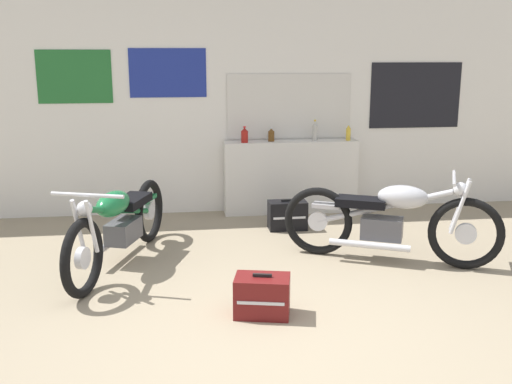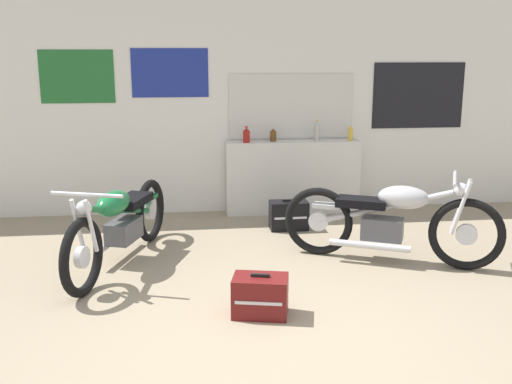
{
  "view_description": "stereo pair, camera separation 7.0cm",
  "coord_description": "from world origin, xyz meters",
  "px_view_note": "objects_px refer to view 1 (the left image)",
  "views": [
    {
      "loc": [
        -0.63,
        -3.72,
        1.98
      ],
      "look_at": [
        0.1,
        1.67,
        0.7
      ],
      "focal_mm": 42.0,
      "sensor_mm": 36.0,
      "label": 1
    },
    {
      "loc": [
        -0.56,
        -3.73,
        1.98
      ],
      "look_at": [
        0.1,
        1.67,
        0.7
      ],
      "focal_mm": 42.0,
      "sensor_mm": 36.0,
      "label": 2
    }
  ],
  "objects_px": {
    "bottle_center": "(315,131)",
    "motorcycle_silver": "(390,219)",
    "bottle_right_center": "(348,133)",
    "bottle_left_center": "(271,135)",
    "motorcycle_green": "(120,223)",
    "bottle_leftmost": "(245,135)",
    "hard_case_black": "(287,215)",
    "hard_case_darkred": "(262,296)"
  },
  "relations": [
    {
      "from": "bottle_right_center",
      "to": "hard_case_black",
      "type": "xyz_separation_m",
      "value": [
        -0.89,
        -0.7,
        -0.83
      ]
    },
    {
      "from": "bottle_center",
      "to": "motorcycle_silver",
      "type": "distance_m",
      "value": 2.04
    },
    {
      "from": "hard_case_black",
      "to": "hard_case_darkred",
      "type": "relative_size",
      "value": 0.92
    },
    {
      "from": "bottle_leftmost",
      "to": "bottle_center",
      "type": "distance_m",
      "value": 0.88
    },
    {
      "from": "bottle_center",
      "to": "motorcycle_green",
      "type": "relative_size",
      "value": 0.12
    },
    {
      "from": "bottle_left_center",
      "to": "hard_case_darkred",
      "type": "bearing_deg",
      "value": -100.28
    },
    {
      "from": "motorcycle_green",
      "to": "bottle_left_center",
      "type": "bearing_deg",
      "value": 44.84
    },
    {
      "from": "motorcycle_silver",
      "to": "hard_case_black",
      "type": "xyz_separation_m",
      "value": [
        -0.77,
        1.19,
        -0.26
      ]
    },
    {
      "from": "bottle_left_center",
      "to": "bottle_center",
      "type": "xyz_separation_m",
      "value": [
        0.54,
        -0.01,
        0.04
      ]
    },
    {
      "from": "bottle_leftmost",
      "to": "bottle_right_center",
      "type": "height_order",
      "value": "bottle_right_center"
    },
    {
      "from": "bottle_center",
      "to": "hard_case_darkred",
      "type": "height_order",
      "value": "bottle_center"
    },
    {
      "from": "bottle_center",
      "to": "hard_case_darkred",
      "type": "relative_size",
      "value": 0.55
    },
    {
      "from": "bottle_left_center",
      "to": "hard_case_black",
      "type": "height_order",
      "value": "bottle_left_center"
    },
    {
      "from": "bottle_left_center",
      "to": "motorcycle_silver",
      "type": "distance_m",
      "value": 2.18
    },
    {
      "from": "bottle_leftmost",
      "to": "bottle_right_center",
      "type": "relative_size",
      "value": 0.95
    },
    {
      "from": "bottle_leftmost",
      "to": "hard_case_darkred",
      "type": "height_order",
      "value": "bottle_leftmost"
    },
    {
      "from": "bottle_center",
      "to": "bottle_right_center",
      "type": "distance_m",
      "value": 0.42
    },
    {
      "from": "bottle_center",
      "to": "motorcycle_green",
      "type": "height_order",
      "value": "bottle_center"
    },
    {
      "from": "bottle_leftmost",
      "to": "bottle_center",
      "type": "xyz_separation_m",
      "value": [
        0.88,
        0.05,
        0.03
      ]
    },
    {
      "from": "motorcycle_green",
      "to": "motorcycle_silver",
      "type": "height_order",
      "value": "motorcycle_silver"
    },
    {
      "from": "motorcycle_silver",
      "to": "hard_case_black",
      "type": "relative_size",
      "value": 4.4
    },
    {
      "from": "bottle_left_center",
      "to": "motorcycle_green",
      "type": "xyz_separation_m",
      "value": [
        -1.71,
        -1.7,
        -0.56
      ]
    },
    {
      "from": "hard_case_black",
      "to": "hard_case_darkred",
      "type": "distance_m",
      "value": 2.31
    },
    {
      "from": "bottle_leftmost",
      "to": "motorcycle_silver",
      "type": "relative_size",
      "value": 0.1
    },
    {
      "from": "bottle_right_center",
      "to": "motorcycle_silver",
      "type": "distance_m",
      "value": 1.97
    },
    {
      "from": "bottle_left_center",
      "to": "bottle_leftmost",
      "type": "bearing_deg",
      "value": -170.66
    },
    {
      "from": "bottle_leftmost",
      "to": "motorcycle_green",
      "type": "height_order",
      "value": "bottle_leftmost"
    },
    {
      "from": "bottle_left_center",
      "to": "motorcycle_silver",
      "type": "xyz_separation_m",
      "value": [
        0.84,
        -1.94,
        -0.56
      ]
    },
    {
      "from": "motorcycle_green",
      "to": "motorcycle_silver",
      "type": "relative_size",
      "value": 1.09
    },
    {
      "from": "bottle_center",
      "to": "bottle_left_center",
      "type": "bearing_deg",
      "value": 179.03
    },
    {
      "from": "bottle_center",
      "to": "motorcycle_green",
      "type": "xyz_separation_m",
      "value": [
        -2.25,
        -1.69,
        -0.6
      ]
    },
    {
      "from": "bottle_leftmost",
      "to": "bottle_right_center",
      "type": "xyz_separation_m",
      "value": [
        1.3,
        0.0,
        0.01
      ]
    },
    {
      "from": "motorcycle_silver",
      "to": "hard_case_black",
      "type": "distance_m",
      "value": 1.44
    },
    {
      "from": "bottle_right_center",
      "to": "motorcycle_silver",
      "type": "relative_size",
      "value": 0.11
    },
    {
      "from": "bottle_leftmost",
      "to": "bottle_left_center",
      "type": "distance_m",
      "value": 0.34
    },
    {
      "from": "hard_case_darkred",
      "to": "hard_case_black",
      "type": "bearing_deg",
      "value": 74.63
    },
    {
      "from": "motorcycle_silver",
      "to": "hard_case_black",
      "type": "bearing_deg",
      "value": 122.75
    },
    {
      "from": "bottle_right_center",
      "to": "hard_case_darkred",
      "type": "height_order",
      "value": "bottle_right_center"
    },
    {
      "from": "motorcycle_green",
      "to": "bottle_center",
      "type": "bearing_deg",
      "value": 36.89
    },
    {
      "from": "bottle_center",
      "to": "motorcycle_silver",
      "type": "relative_size",
      "value": 0.14
    },
    {
      "from": "bottle_center",
      "to": "hard_case_darkred",
      "type": "xyz_separation_m",
      "value": [
        -1.08,
        -2.97,
        -0.86
      ]
    },
    {
      "from": "bottle_leftmost",
      "to": "hard_case_black",
      "type": "xyz_separation_m",
      "value": [
        0.41,
        -0.69,
        -0.83
      ]
    }
  ]
}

